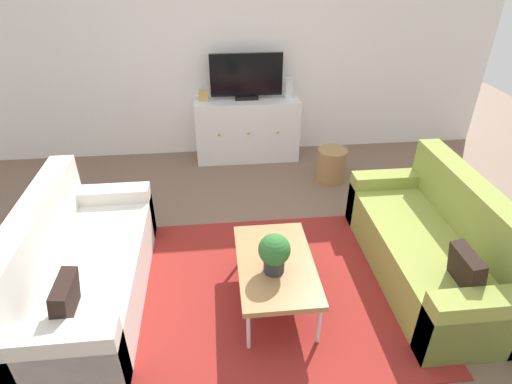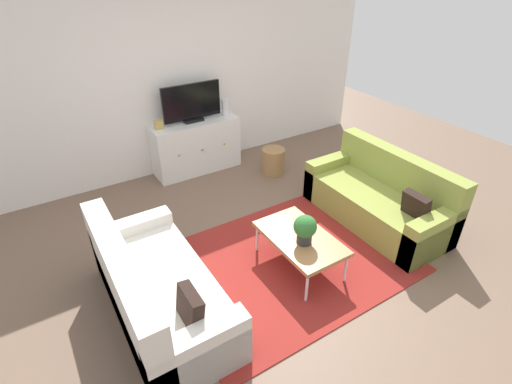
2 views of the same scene
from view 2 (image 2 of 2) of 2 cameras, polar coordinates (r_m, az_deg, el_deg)
The scene contains 12 objects.
ground_plane at distance 4.35m, azimuth 3.36°, elevation -9.03°, with size 10.00×10.00×0.00m, color brown.
wall_back at distance 5.75m, azimuth -11.52°, elevation 16.21°, with size 6.40×0.12×2.70m, color white.
area_rug at distance 4.25m, azimuth 4.54°, elevation -10.08°, with size 2.50×1.90×0.01m, color maroon.
couch_left_side at distance 3.64m, azimuth -14.90°, elevation -14.18°, with size 0.81×1.77×0.84m.
couch_right_side at distance 4.95m, azimuth 17.92°, elevation -1.03°, with size 0.81×1.77×0.84m.
coffee_table at distance 4.00m, azimuth 6.51°, elevation -6.86°, with size 0.57×0.95×0.39m.
potted_plant at distance 3.80m, azimuth 7.22°, elevation -5.34°, with size 0.23×0.23×0.31m.
tv_console at distance 5.86m, azimuth -8.81°, elevation 6.69°, with size 1.27×0.47×0.77m.
flat_screen_tv at distance 5.63m, azimuth -9.44°, elevation 12.77°, with size 0.86×0.16×0.54m.
glass_vase at distance 5.87m, azimuth -4.55°, elevation 12.34°, with size 0.11×0.11×0.23m, color silver.
mantel_clock at distance 5.52m, azimuth -14.11°, elevation 9.61°, with size 0.11×0.07×0.13m, color tan.
wicker_basket at distance 5.79m, azimuth 2.56°, elevation 4.58°, with size 0.34×0.34×0.38m, color #9E7547.
Camera 2 is at (-1.95, -2.65, 2.84)m, focal length 27.19 mm.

